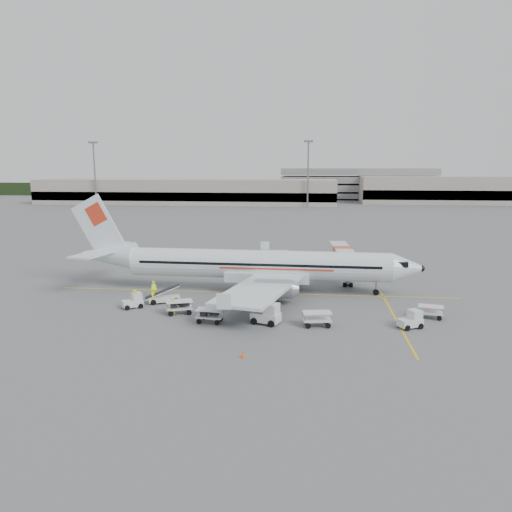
{
  "coord_description": "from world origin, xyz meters",
  "views": [
    {
      "loc": [
        6.02,
        -53.19,
        13.83
      ],
      "look_at": [
        0.0,
        2.0,
        3.8
      ],
      "focal_mm": 35.0,
      "sensor_mm": 36.0,
      "label": 1
    }
  ],
  "objects_px": {
    "tug_fore": "(410,319)",
    "aircraft": "(259,245)",
    "jet_bridge": "(342,262)",
    "belt_loader": "(164,292)",
    "tug_mid": "(266,313)",
    "tug_aft": "(132,300)"
  },
  "relations": [
    {
      "from": "aircraft",
      "to": "belt_loader",
      "type": "bearing_deg",
      "value": -146.5
    },
    {
      "from": "tug_fore",
      "to": "tug_aft",
      "type": "bearing_deg",
      "value": 145.56
    },
    {
      "from": "tug_aft",
      "to": "tug_mid",
      "type": "bearing_deg",
      "value": -49.2
    },
    {
      "from": "aircraft",
      "to": "tug_mid",
      "type": "distance_m",
      "value": 12.47
    },
    {
      "from": "jet_bridge",
      "to": "tug_mid",
      "type": "height_order",
      "value": "jet_bridge"
    },
    {
      "from": "aircraft",
      "to": "tug_mid",
      "type": "height_order",
      "value": "aircraft"
    },
    {
      "from": "aircraft",
      "to": "jet_bridge",
      "type": "relative_size",
      "value": 2.59
    },
    {
      "from": "tug_fore",
      "to": "aircraft",
      "type": "bearing_deg",
      "value": 114.54
    },
    {
      "from": "jet_bridge",
      "to": "belt_loader",
      "type": "bearing_deg",
      "value": -147.38
    },
    {
      "from": "jet_bridge",
      "to": "tug_fore",
      "type": "distance_m",
      "value": 20.35
    },
    {
      "from": "tug_mid",
      "to": "tug_aft",
      "type": "height_order",
      "value": "tug_mid"
    },
    {
      "from": "belt_loader",
      "to": "tug_fore",
      "type": "bearing_deg",
      "value": -35.61
    },
    {
      "from": "belt_loader",
      "to": "tug_mid",
      "type": "bearing_deg",
      "value": -49.92
    },
    {
      "from": "aircraft",
      "to": "belt_loader",
      "type": "height_order",
      "value": "aircraft"
    },
    {
      "from": "tug_aft",
      "to": "belt_loader",
      "type": "bearing_deg",
      "value": 6.92
    },
    {
      "from": "belt_loader",
      "to": "tug_aft",
      "type": "relative_size",
      "value": 2.16
    },
    {
      "from": "belt_loader",
      "to": "tug_aft",
      "type": "distance_m",
      "value": 3.42
    },
    {
      "from": "jet_bridge",
      "to": "belt_loader",
      "type": "relative_size",
      "value": 3.46
    },
    {
      "from": "jet_bridge",
      "to": "tug_mid",
      "type": "relative_size",
      "value": 5.96
    },
    {
      "from": "tug_fore",
      "to": "tug_aft",
      "type": "relative_size",
      "value": 1.04
    },
    {
      "from": "aircraft",
      "to": "tug_mid",
      "type": "bearing_deg",
      "value": -79.54
    },
    {
      "from": "aircraft",
      "to": "tug_fore",
      "type": "height_order",
      "value": "aircraft"
    }
  ]
}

